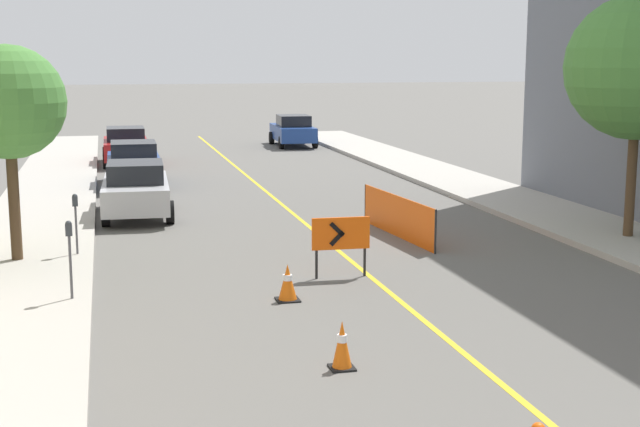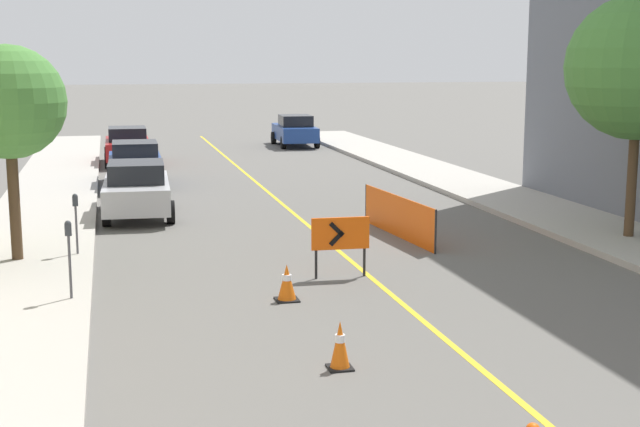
# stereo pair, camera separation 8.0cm
# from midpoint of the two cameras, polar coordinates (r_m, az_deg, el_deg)

# --- Properties ---
(lane_stripe) EXTENTS (0.12, 49.46, 0.01)m
(lane_stripe) POSITION_cam_midpoint_polar(r_m,az_deg,el_deg) (27.47, -2.27, 0.56)
(lane_stripe) COLOR gold
(lane_stripe) RESTS_ON ground_plane
(sidewalk_left) EXTENTS (2.92, 49.46, 0.16)m
(sidewalk_left) POSITION_cam_midpoint_polar(r_m,az_deg,el_deg) (27.02, -17.13, 0.12)
(sidewalk_left) COLOR #ADA89E
(sidewalk_left) RESTS_ON ground_plane
(sidewalk_right) EXTENTS (2.92, 49.46, 0.16)m
(sidewalk_right) POSITION_cam_midpoint_polar(r_m,az_deg,el_deg) (29.62, 11.26, 1.21)
(sidewalk_right) COLOR #ADA89E
(sidewalk_right) RESTS_ON ground_plane
(traffic_cone_third) EXTENTS (0.36, 0.36, 0.73)m
(traffic_cone_third) POSITION_cam_midpoint_polar(r_m,az_deg,el_deg) (13.13, 1.46, -8.41)
(traffic_cone_third) COLOR black
(traffic_cone_third) RESTS_ON ground_plane
(traffic_cone_fourth) EXTENTS (0.43, 0.43, 0.70)m
(traffic_cone_fourth) POSITION_cam_midpoint_polar(r_m,az_deg,el_deg) (16.70, -2.00, -4.44)
(traffic_cone_fourth) COLOR black
(traffic_cone_fourth) RESTS_ON ground_plane
(arrow_barricade_primary) EXTENTS (1.21, 0.11, 1.26)m
(arrow_barricade_primary) POSITION_cam_midpoint_polar(r_m,az_deg,el_deg) (18.30, 1.44, -1.42)
(arrow_barricade_primary) COLOR #EF560C
(arrow_barricade_primary) RESTS_ON ground_plane
(safety_mesh_fence) EXTENTS (0.46, 4.35, 1.05)m
(safety_mesh_fence) POSITION_cam_midpoint_polar(r_m,az_deg,el_deg) (22.65, 5.10, -0.17)
(safety_mesh_fence) COLOR #EF560C
(safety_mesh_fence) RESTS_ON ground_plane
(parked_car_curb_near) EXTENTS (1.97, 4.37, 1.59)m
(parked_car_curb_near) POSITION_cam_midpoint_polar(r_m,az_deg,el_deg) (25.83, -11.57, 1.54)
(parked_car_curb_near) COLOR #B7B7BC
(parked_car_curb_near) RESTS_ON ground_plane
(parked_car_curb_mid) EXTENTS (1.94, 4.32, 1.59)m
(parked_car_curb_mid) POSITION_cam_midpoint_polar(r_m,az_deg,el_deg) (32.00, -11.67, 3.14)
(parked_car_curb_mid) COLOR navy
(parked_car_curb_mid) RESTS_ON ground_plane
(parked_car_curb_far) EXTENTS (1.93, 4.31, 1.59)m
(parked_car_curb_far) POSITION_cam_midpoint_polar(r_m,az_deg,el_deg) (38.62, -12.16, 4.27)
(parked_car_curb_far) COLOR maroon
(parked_car_curb_far) RESTS_ON ground_plane
(parked_car_opposite_side) EXTENTS (2.00, 4.38, 1.59)m
(parked_car_opposite_side) POSITION_cam_midpoint_polar(r_m,az_deg,el_deg) (45.60, -1.57, 5.34)
(parked_car_opposite_side) COLOR navy
(parked_car_opposite_side) RESTS_ON ground_plane
(parking_meter_near_curb) EXTENTS (0.12, 0.11, 1.44)m
(parking_meter_near_curb) POSITION_cam_midpoint_polar(r_m,az_deg,el_deg) (16.73, -15.65, -1.89)
(parking_meter_near_curb) COLOR #4C4C51
(parking_meter_near_curb) RESTS_ON sidewalk_left
(parking_meter_far_curb) EXTENTS (0.12, 0.11, 1.36)m
(parking_meter_far_curb) POSITION_cam_midpoint_polar(r_m,az_deg,el_deg) (20.51, -15.26, 0.12)
(parking_meter_far_curb) COLOR #4C4C51
(parking_meter_far_curb) RESTS_ON sidewalk_left
(street_tree_left_near) EXTENTS (2.43, 2.43, 4.62)m
(street_tree_left_near) POSITION_cam_midpoint_polar(r_m,az_deg,el_deg) (20.09, -19.21, 6.70)
(street_tree_left_near) COLOR #4C3823
(street_tree_left_near) RESTS_ON sidewalk_left
(street_tree_right_near) EXTENTS (3.49, 3.49, 5.85)m
(street_tree_right_near) POSITION_cam_midpoint_polar(r_m,az_deg,el_deg) (22.82, 19.82, 8.77)
(street_tree_right_near) COLOR #4C3823
(street_tree_right_near) RESTS_ON sidewalk_right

